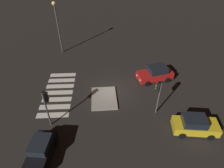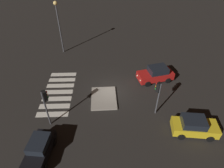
% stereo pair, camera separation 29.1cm
% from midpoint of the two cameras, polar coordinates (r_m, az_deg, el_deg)
% --- Properties ---
extents(ground_plane, '(80.00, 80.00, 0.00)m').
position_cam_midpoint_polar(ground_plane, '(21.92, 0.38, -2.05)').
color(ground_plane, black).
extents(traffic_island, '(3.68, 2.80, 0.18)m').
position_cam_midpoint_polar(traffic_island, '(20.89, -2.08, -4.19)').
color(traffic_island, gray).
rests_on(traffic_island, ground).
extents(car_yellow, '(2.25, 4.13, 1.73)m').
position_cam_midpoint_polar(car_yellow, '(18.74, 23.85, -11.48)').
color(car_yellow, gold).
rests_on(car_yellow, ground).
extents(car_red, '(2.72, 4.53, 1.86)m').
position_cam_midpoint_polar(car_red, '(23.63, 13.33, 2.94)').
color(car_red, red).
rests_on(car_red, ground).
extents(car_black, '(3.86, 2.10, 1.62)m').
position_cam_midpoint_polar(car_black, '(16.90, -20.43, -17.77)').
color(car_black, black).
rests_on(car_black, ground).
extents(traffic_light_east, '(0.54, 0.53, 3.94)m').
position_cam_midpoint_polar(traffic_light_east, '(17.30, -18.88, -4.57)').
color(traffic_light_east, '#47474C').
rests_on(traffic_light_east, ground).
extents(traffic_light_north, '(0.54, 0.53, 3.73)m').
position_cam_midpoint_polar(traffic_light_north, '(18.08, 14.09, -2.02)').
color(traffic_light_north, '#47474C').
rests_on(traffic_light_north, ground).
extents(street_lamp, '(0.56, 0.56, 7.41)m').
position_cam_midpoint_polar(street_lamp, '(28.47, -15.57, 18.30)').
color(street_lamp, '#47474C').
rests_on(street_lamp, ground).
extents(crosswalk_near, '(7.60, 3.20, 0.02)m').
position_cam_midpoint_polar(crosswalk_near, '(22.56, -15.31, -2.30)').
color(crosswalk_near, silver).
rests_on(crosswalk_near, ground).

